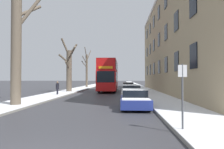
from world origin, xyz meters
name	(u,v)px	position (x,y,z in m)	size (l,w,h in m)	color
sidewalk_left	(95,85)	(-5.70, 53.00, 0.08)	(3.18, 130.00, 0.16)	gray
sidewalk_right	(135,85)	(5.70, 53.00, 0.08)	(3.18, 130.00, 0.16)	gray
terrace_facade_right	(192,42)	(11.79, 23.84, 7.07)	(9.10, 35.74, 14.13)	tan
bare_tree_left_0	(18,46)	(-5.29, 9.79, 4.35)	(2.72, 3.33, 8.46)	brown
bare_tree_left_1	(69,68)	(-5.45, 24.06, 3.45)	(2.72, 2.73, 7.65)	brown
bare_tree_left_2	(87,69)	(-5.50, 38.24, 4.04)	(1.79, 3.75, 8.53)	brown
double_decker_bus	(108,74)	(0.05, 26.38, 2.63)	(2.59, 10.10, 4.66)	red
parked_car_0	(135,99)	(3.03, 9.38, 0.61)	(1.85, 4.08, 1.30)	navy
parked_car_1	(131,93)	(3.03, 14.67, 0.64)	(1.85, 3.92, 1.37)	silver
parked_car_2	(129,90)	(3.03, 19.71, 0.61)	(1.85, 3.99, 1.30)	silver
parked_car_3	(128,87)	(3.03, 25.79, 0.65)	(1.79, 4.20, 1.40)	silver
pedestrian_left_sidewalk	(57,88)	(-5.28, 18.53, 0.90)	(0.36, 0.36, 1.64)	black
street_sign_post	(182,94)	(4.41, 3.32, 1.45)	(0.32, 0.07, 2.52)	#4C4F54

